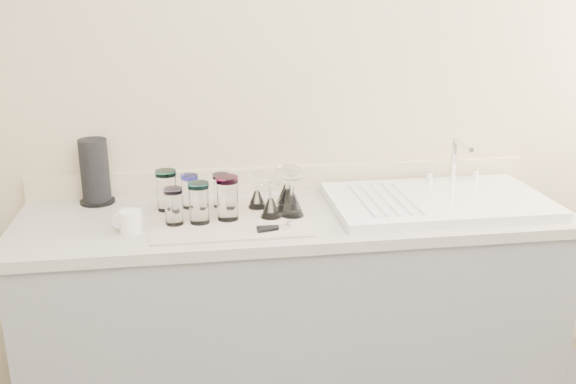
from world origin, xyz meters
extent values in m
cube|color=#C1AF89|center=(0.00, 1.50, 1.25)|extent=(3.50, 0.04, 2.50)
cube|color=gray|center=(0.00, 1.20, 0.43)|extent=(2.00, 0.60, 0.86)
cube|color=gray|center=(0.00, 1.20, 0.88)|extent=(2.06, 0.62, 0.04)
cube|color=white|center=(0.55, 1.20, 0.92)|extent=(0.82, 0.50, 0.03)
cylinder|color=silver|center=(0.69, 1.40, 1.03)|extent=(0.02, 0.02, 0.18)
cylinder|color=silver|center=(0.69, 1.32, 1.10)|extent=(0.02, 0.16, 0.02)
cylinder|color=silver|center=(0.59, 1.40, 0.96)|extent=(0.03, 0.03, 0.04)
cylinder|color=silver|center=(0.79, 1.40, 0.96)|extent=(0.03, 0.03, 0.04)
cube|color=beige|center=(-0.25, 1.16, 0.90)|extent=(0.55, 0.42, 0.01)
cylinder|color=white|center=(-0.48, 1.28, 0.98)|extent=(0.07, 0.07, 0.13)
cylinder|color=#218470|center=(-0.48, 1.28, 1.05)|extent=(0.08, 0.08, 0.02)
cylinder|color=white|center=(-0.39, 1.30, 0.96)|extent=(0.06, 0.06, 0.11)
cylinder|color=#2629C7|center=(-0.39, 1.30, 1.03)|extent=(0.06, 0.06, 0.02)
cylinder|color=white|center=(-0.27, 1.29, 0.96)|extent=(0.06, 0.06, 0.11)
cylinder|color=purple|center=(-0.27, 1.29, 1.03)|extent=(0.06, 0.06, 0.02)
cylinder|color=white|center=(-0.45, 1.13, 0.97)|extent=(0.06, 0.06, 0.12)
cylinder|color=#A584D5|center=(-0.45, 1.13, 1.03)|extent=(0.07, 0.07, 0.02)
cylinder|color=white|center=(-0.36, 1.13, 0.97)|extent=(0.07, 0.07, 0.13)
cylinder|color=#30B7CE|center=(-0.36, 1.13, 1.05)|extent=(0.07, 0.07, 0.02)
cylinder|color=white|center=(-0.26, 1.15, 0.98)|extent=(0.08, 0.08, 0.14)
cylinder|color=#E1178A|center=(-0.26, 1.15, 1.06)|extent=(0.08, 0.08, 0.02)
cone|color=white|center=(-0.14, 1.26, 0.94)|extent=(0.07, 0.07, 0.07)
cylinder|color=white|center=(-0.14, 1.26, 1.00)|extent=(0.01, 0.01, 0.05)
cylinder|color=white|center=(-0.14, 1.26, 1.03)|extent=(0.07, 0.07, 0.01)
cone|color=white|center=(-0.02, 1.30, 0.95)|extent=(0.08, 0.08, 0.08)
cylinder|color=white|center=(-0.02, 1.30, 1.01)|extent=(0.01, 0.01, 0.06)
cylinder|color=white|center=(-0.02, 1.30, 1.05)|extent=(0.08, 0.08, 0.01)
cone|color=white|center=(-0.10, 1.15, 0.94)|extent=(0.07, 0.07, 0.07)
cylinder|color=white|center=(-0.10, 1.15, 1.01)|extent=(0.01, 0.01, 0.06)
cylinder|color=white|center=(-0.10, 1.15, 1.04)|extent=(0.07, 0.07, 0.01)
cone|color=white|center=(-0.02, 1.15, 0.95)|extent=(0.09, 0.09, 0.08)
cylinder|color=white|center=(-0.02, 1.15, 1.02)|extent=(0.01, 0.01, 0.06)
cylinder|color=white|center=(-0.02, 1.15, 1.06)|extent=(0.09, 0.09, 0.01)
cone|color=white|center=(-0.03, 1.21, 0.95)|extent=(0.09, 0.09, 0.08)
cylinder|color=white|center=(-0.03, 1.21, 1.03)|extent=(0.01, 0.01, 0.07)
cylinder|color=white|center=(-0.03, 1.21, 1.06)|extent=(0.09, 0.09, 0.01)
cube|color=silver|center=(-0.07, 1.02, 0.92)|extent=(0.05, 0.03, 0.02)
cylinder|color=black|center=(-0.12, 1.01, 0.92)|extent=(0.09, 0.04, 0.02)
cylinder|color=black|center=(-0.12, 1.03, 0.92)|extent=(0.09, 0.02, 0.02)
cylinder|color=white|center=(-0.60, 1.09, 0.94)|extent=(0.10, 0.10, 0.08)
torus|color=white|center=(-0.63, 1.10, 0.94)|extent=(0.06, 0.03, 0.06)
cylinder|color=black|center=(-0.75, 1.43, 0.91)|extent=(0.14, 0.14, 0.01)
cylinder|color=black|center=(-0.75, 1.43, 1.03)|extent=(0.11, 0.11, 0.24)
camera|label=1|loc=(-0.37, -1.02, 1.72)|focal=40.00mm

